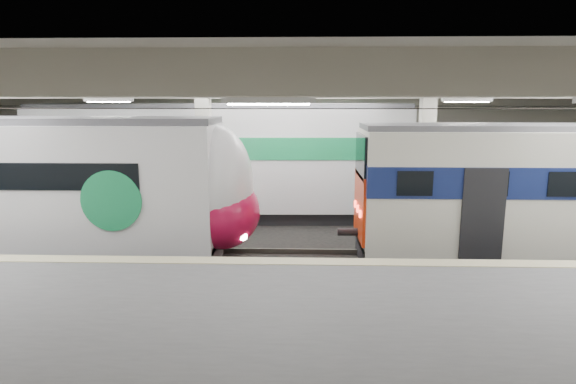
{
  "coord_description": "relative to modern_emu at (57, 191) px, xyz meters",
  "views": [
    {
      "loc": [
        0.59,
        -14.37,
        4.97
      ],
      "look_at": [
        0.11,
        1.0,
        2.0
      ],
      "focal_mm": 30.0,
      "sensor_mm": 36.0,
      "label": 1
    }
  ],
  "objects": [
    {
      "name": "far_train",
      "position": [
        4.3,
        5.5,
        0.29
      ],
      "size": [
        15.27,
        3.56,
        4.8
      ],
      "rotation": [
        0.0,
        0.0,
        0.03
      ],
      "color": "silver",
      "rests_on": "ground"
    },
    {
      "name": "modern_emu",
      "position": [
        0.0,
        0.0,
        0.0
      ],
      "size": [
        13.76,
        2.84,
        4.44
      ],
      "color": "silver",
      "rests_on": "ground"
    },
    {
      "name": "station_hall",
      "position": [
        7.03,
        -1.74,
        1.06
      ],
      "size": [
        36.0,
        24.0,
        5.75
      ],
      "color": "black",
      "rests_on": "ground"
    },
    {
      "name": "older_rer",
      "position": [
        15.68,
        0.0,
        0.05
      ],
      "size": [
        12.8,
        2.83,
        4.25
      ],
      "color": "beige",
      "rests_on": "ground"
    }
  ]
}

